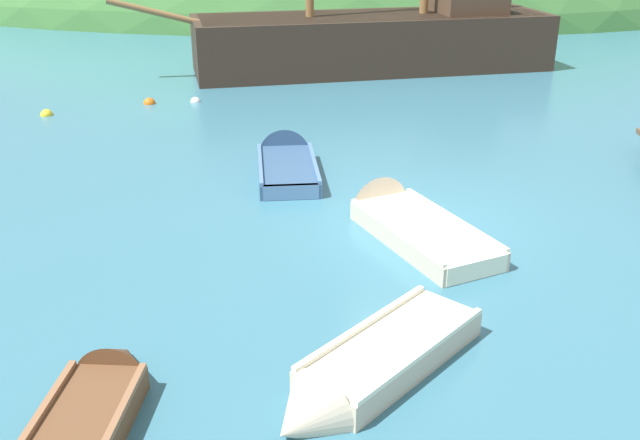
{
  "coord_description": "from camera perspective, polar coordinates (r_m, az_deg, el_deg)",
  "views": [
    {
      "loc": [
        -0.89,
        -12.07,
        5.28
      ],
      "look_at": [
        -1.8,
        -0.53,
        0.2
      ],
      "focal_mm": 40.02,
      "sensor_mm": 36.0,
      "label": 1
    }
  ],
  "objects": [
    {
      "name": "rowboat_center",
      "position": [
        8.84,
        3.79,
        -12.13
      ],
      "size": [
        2.79,
        3.24,
        0.95
      ],
      "rotation": [
        0.0,
        0.0,
        4.06
      ],
      "color": "beige",
      "rests_on": "ground"
    },
    {
      "name": "rowboat_near_dock",
      "position": [
        12.84,
        6.65,
        -0.24
      ],
      "size": [
        2.93,
        3.82,
        1.2
      ],
      "rotation": [
        0.0,
        0.0,
        2.1
      ],
      "color": "beige",
      "rests_on": "ground"
    },
    {
      "name": "buoy_yellow",
      "position": [
        21.39,
        -21.01,
        7.82
      ],
      "size": [
        0.34,
        0.34,
        0.34
      ],
      "primitive_type": "sphere",
      "color": "yellow",
      "rests_on": "ground"
    },
    {
      "name": "sailing_ship",
      "position": [
        25.91,
        4.49,
        13.54
      ],
      "size": [
        14.9,
        6.91,
        11.99
      ],
      "rotation": [
        0.0,
        0.0,
        3.44
      ],
      "color": "#38281E",
      "rests_on": "ground"
    },
    {
      "name": "rowboat_far",
      "position": [
        8.55,
        -18.04,
        -15.05
      ],
      "size": [
        0.97,
        3.16,
        0.88
      ],
      "rotation": [
        0.0,
        0.0,
        1.59
      ],
      "color": "brown",
      "rests_on": "ground"
    },
    {
      "name": "rowboat_outer_left",
      "position": [
        15.78,
        -2.73,
        4.49
      ],
      "size": [
        1.74,
        3.4,
        1.17
      ],
      "rotation": [
        0.0,
        0.0,
        1.75
      ],
      "color": "#335175",
      "rests_on": "ground"
    },
    {
      "name": "buoy_white",
      "position": [
        21.74,
        -9.93,
        9.28
      ],
      "size": [
        0.3,
        0.3,
        0.3
      ],
      "primitive_type": "sphere",
      "color": "white",
      "rests_on": "ground"
    },
    {
      "name": "buoy_orange",
      "position": [
        21.82,
        -13.48,
        9.04
      ],
      "size": [
        0.35,
        0.35,
        0.35
      ],
      "primitive_type": "sphere",
      "color": "orange",
      "rests_on": "ground"
    },
    {
      "name": "ground_plane",
      "position": [
        13.2,
        7.97,
        -0.13
      ],
      "size": [
        120.0,
        120.0,
        0.0
      ],
      "primitive_type": "plane",
      "color": "teal"
    },
    {
      "name": "shore_hill",
      "position": [
        44.56,
        -1.19,
        16.88
      ],
      "size": [
        47.97,
        24.31,
        13.74
      ],
      "primitive_type": "ellipsoid",
      "color": "#477F3D",
      "rests_on": "ground"
    }
  ]
}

